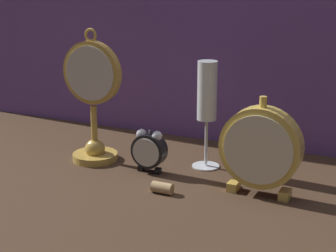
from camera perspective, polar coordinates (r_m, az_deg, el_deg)
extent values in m
plane|color=#422D1E|center=(1.15, -1.71, -5.85)|extent=(4.00, 4.00, 0.00)
cylinder|color=gold|center=(1.29, -7.40, -3.09)|extent=(0.10, 0.10, 0.02)
sphere|color=gold|center=(1.28, -7.43, -2.33)|extent=(0.05, 0.05, 0.05)
cylinder|color=gold|center=(1.27, -7.50, -0.39)|extent=(0.01, 0.01, 0.11)
cylinder|color=gold|center=(1.24, -7.73, 5.39)|extent=(0.14, 0.02, 0.14)
cylinder|color=beige|center=(1.23, -7.97, 5.31)|extent=(0.12, 0.00, 0.12)
torus|color=gold|center=(1.22, -7.87, 9.14)|extent=(0.03, 0.01, 0.03)
cube|color=black|center=(1.21, -2.76, -4.28)|extent=(0.01, 0.01, 0.01)
cube|color=black|center=(1.20, -1.02, -4.57)|extent=(0.01, 0.01, 0.01)
cylinder|color=black|center=(1.19, -1.92, -2.49)|extent=(0.07, 0.03, 0.07)
cylinder|color=beige|center=(1.18, -2.28, -2.72)|extent=(0.06, 0.00, 0.06)
sphere|color=silver|center=(1.19, -2.73, -0.81)|extent=(0.02, 0.02, 0.02)
sphere|color=silver|center=(1.17, -1.12, -1.03)|extent=(0.02, 0.02, 0.02)
cylinder|color=silver|center=(1.18, -1.93, -0.71)|extent=(0.00, 0.00, 0.01)
cube|color=gold|center=(1.12, 6.68, -6.06)|extent=(0.02, 0.03, 0.02)
cube|color=gold|center=(1.09, 11.80, -6.84)|extent=(0.02, 0.03, 0.02)
cylinder|color=gold|center=(1.07, 9.42, -2.14)|extent=(0.16, 0.04, 0.16)
cylinder|color=beige|center=(1.06, 9.11, -2.47)|extent=(0.13, 0.00, 0.13)
cylinder|color=gold|center=(1.05, 9.64, 2.46)|extent=(0.01, 0.01, 0.02)
cylinder|color=silver|center=(1.24, 3.85, -4.01)|extent=(0.06, 0.06, 0.01)
cylinder|color=silver|center=(1.22, 3.90, -1.64)|extent=(0.01, 0.01, 0.10)
cylinder|color=white|center=(1.19, 4.00, 3.60)|extent=(0.04, 0.04, 0.13)
cylinder|color=#DBC675|center=(1.20, 3.98, 2.57)|extent=(0.04, 0.04, 0.08)
cylinder|color=tan|center=(1.10, -0.58, -6.30)|extent=(0.04, 0.02, 0.02)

